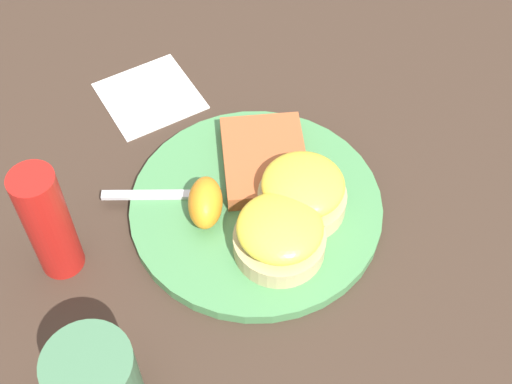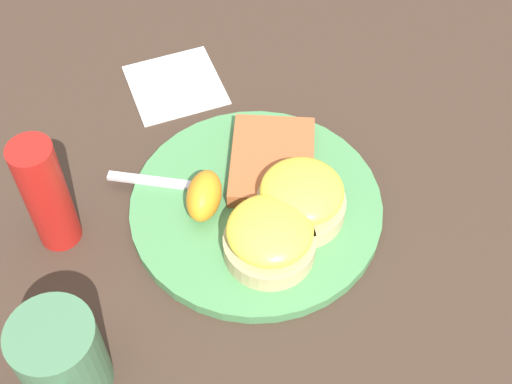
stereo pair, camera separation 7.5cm
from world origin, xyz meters
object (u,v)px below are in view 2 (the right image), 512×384
at_px(orange_wedge, 204,196).
at_px(condiment_bottle, 46,195).
at_px(cup, 62,359).
at_px(sandwich_benedict_right, 301,198).
at_px(hashbrown_patty, 272,161).
at_px(fork, 224,190).
at_px(sandwich_benedict_left, 270,237).

relative_size(orange_wedge, condiment_bottle, 0.43).
xyz_separation_m(orange_wedge, cup, (0.14, -0.17, 0.01)).
bearing_deg(orange_wedge, sandwich_benedict_right, 66.64).
xyz_separation_m(sandwich_benedict_right, hashbrown_patty, (-0.07, -0.01, -0.02)).
height_order(hashbrown_patty, condiment_bottle, condiment_bottle).
height_order(hashbrown_patty, cup, cup).
height_order(sandwich_benedict_right, cup, cup).
bearing_deg(hashbrown_patty, condiment_bottle, -89.95).
bearing_deg(hashbrown_patty, cup, -57.31).
xyz_separation_m(sandwich_benedict_right, orange_wedge, (-0.04, -0.09, -0.00)).
xyz_separation_m(orange_wedge, fork, (-0.01, 0.03, -0.02)).
bearing_deg(condiment_bottle, orange_wedge, 79.36).
bearing_deg(fork, sandwich_benedict_left, 12.15).
xyz_separation_m(fork, condiment_bottle, (-0.01, -0.18, 0.05)).
relative_size(cup, condiment_bottle, 0.77).
bearing_deg(cup, fork, 127.43).
distance_m(hashbrown_patty, cup, 0.31).
height_order(orange_wedge, cup, cup).
distance_m(sandwich_benedict_left, condiment_bottle, 0.22).
height_order(sandwich_benedict_left, condiment_bottle, condiment_bottle).
height_order(sandwich_benedict_left, sandwich_benedict_right, same).
distance_m(sandwich_benedict_left, hashbrown_patty, 0.11).
xyz_separation_m(hashbrown_patty, fork, (0.01, -0.06, -0.01)).
relative_size(sandwich_benedict_left, cup, 0.87).
xyz_separation_m(sandwich_benedict_left, fork, (-0.09, -0.02, -0.02)).
xyz_separation_m(sandwich_benedict_left, cup, (0.06, -0.22, 0.01)).
distance_m(sandwich_benedict_right, fork, 0.09).
bearing_deg(fork, condiment_bottle, -94.61).
bearing_deg(cup, orange_wedge, 128.67).
distance_m(hashbrown_patty, condiment_bottle, 0.24).
bearing_deg(fork, hashbrown_patty, 103.46).
relative_size(sandwich_benedict_right, fork, 0.45).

